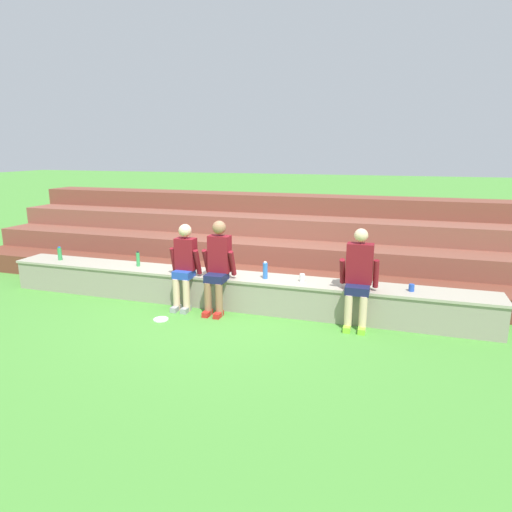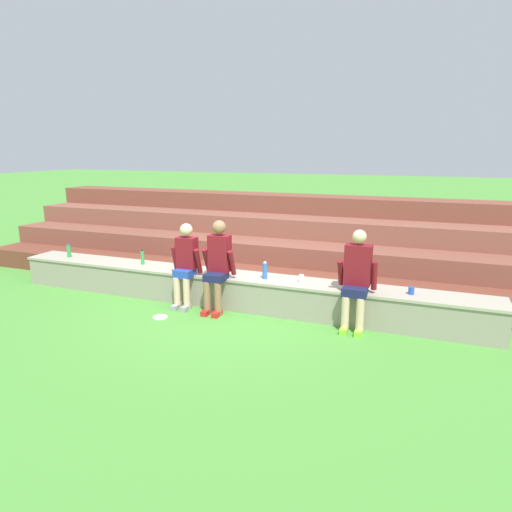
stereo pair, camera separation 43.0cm
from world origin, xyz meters
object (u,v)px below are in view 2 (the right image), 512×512
Objects in this scene: person_left_of_center at (218,264)px; plastic_cup_left_end at (301,279)px; person_far_left at (185,263)px; water_bottle_mid_left at (142,257)px; water_bottle_near_left at (265,271)px; person_center at (357,277)px; water_bottle_mid_right at (69,251)px; frisbee at (160,317)px; plastic_cup_middle at (411,291)px.

plastic_cup_left_end is at bearing 12.59° from person_left_of_center.
person_far_left reaches higher than water_bottle_mid_left.
person_center is at bearing -8.75° from water_bottle_near_left.
plastic_cup_left_end is (-0.87, 0.24, -0.18)m from person_center.
water_bottle_mid_right is 4.55m from plastic_cup_left_end.
water_bottle_mid_left is 2.20× the size of plastic_cup_left_end.
person_left_of_center is at bearing 41.83° from frisbee.
water_bottle_near_left is at bearing -0.45° from water_bottle_mid_right.
water_bottle_mid_left is at bearing 175.54° from person_center.
person_center is 5.72× the size of water_bottle_mid_right.
plastic_cup_middle is (3.46, 0.29, -0.15)m from person_far_left.
water_bottle_mid_right is (-3.27, 0.30, -0.13)m from person_left_of_center.
plastic_cup_middle is (2.89, 0.28, -0.19)m from person_left_of_center.
person_center is 0.92m from plastic_cup_left_end.
water_bottle_mid_left is (-1.64, 0.34, -0.12)m from person_left_of_center.
water_bottle_near_left is at bearing 21.35° from person_left_of_center.
water_bottle_mid_right is 2.81m from frisbee.
water_bottle_mid_left is 1.18× the size of frisbee.
person_left_of_center is 5.25× the size of water_bottle_near_left.
plastic_cup_left_end is at bearing 24.66° from frisbee.
frisbee is at bearing -155.34° from plastic_cup_left_end.
water_bottle_mid_left is (-3.79, 0.30, -0.12)m from person_center.
person_left_of_center reaches higher than water_bottle_mid_right.
person_center is 5.42m from water_bottle_mid_right.
person_far_left is 0.57m from person_left_of_center.
water_bottle_near_left reaches higher than plastic_cup_middle.
person_left_of_center is at bearing -174.51° from plastic_cup_middle.
person_far_left is at bearing -6.57° from water_bottle_mid_right.
water_bottle_near_left is 0.60m from plastic_cup_left_end.
person_far_left is at bearing -175.27° from plastic_cup_middle.
water_bottle_mid_right is at bearing 160.28° from frisbee.
person_far_left is 0.95× the size of person_left_of_center.
person_left_of_center is at bearing -178.77° from person_center.
plastic_cup_left_end is at bearing -0.18° from water_bottle_mid_right.
plastic_cup_left_end is (2.93, -0.06, -0.07)m from water_bottle_mid_left.
person_center reaches higher than person_far_left.
person_far_left is 1.13m from water_bottle_mid_left.
water_bottle_near_left is at bearing 32.76° from frisbee.
water_bottle_near_left reaches higher than frisbee.
water_bottle_mid_left is at bearing 178.25° from water_bottle_near_left.
water_bottle_mid_left is (1.62, 0.04, 0.01)m from water_bottle_mid_right.
person_center is 5.19× the size of water_bottle_near_left.
plastic_cup_left_end reaches higher than plastic_cup_middle.
water_bottle_near_left is at bearing 171.25° from person_center.
person_center is at bearing 1.23° from person_left_of_center.
water_bottle_mid_right is at bearing 179.78° from plastic_cup_middle.
water_bottle_mid_left is at bearing 178.92° from plastic_cup_left_end.
water_bottle_mid_left reaches higher than plastic_cup_middle.
water_bottle_mid_left is at bearing 134.61° from frisbee.
water_bottle_mid_right is 0.91× the size of water_bottle_near_left.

